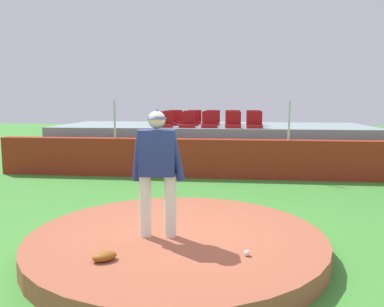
% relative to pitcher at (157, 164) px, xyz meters
% --- Properties ---
extents(ground_plane, '(60.00, 60.00, 0.00)m').
position_rel_pitcher_xyz_m(ground_plane, '(0.24, 0.15, -1.31)').
color(ground_plane, '#3E8832').
extents(pitchers_mound, '(4.25, 4.25, 0.27)m').
position_rel_pitcher_xyz_m(pitchers_mound, '(0.24, 0.15, -1.18)').
color(pitchers_mound, '#A15339').
rests_on(pitchers_mound, ground_plane).
extents(pitcher, '(0.75, 0.30, 1.79)m').
position_rel_pitcher_xyz_m(pitcher, '(0.00, 0.00, 0.00)').
color(pitcher, white).
rests_on(pitcher, pitchers_mound).
extents(baseball, '(0.07, 0.07, 0.07)m').
position_rel_pitcher_xyz_m(baseball, '(1.23, -0.58, -1.00)').
color(baseball, white).
rests_on(baseball, pitchers_mound).
extents(fielding_glove, '(0.36, 0.34, 0.11)m').
position_rel_pitcher_xyz_m(fielding_glove, '(-0.47, -0.91, -0.98)').
color(fielding_glove, '#8B4912').
rests_on(fielding_glove, pitchers_mound).
extents(brick_barrier, '(12.14, 0.40, 1.09)m').
position_rel_pitcher_xyz_m(brick_barrier, '(0.24, 5.74, -0.76)').
color(brick_barrier, maroon).
rests_on(brick_barrier, ground_plane).
extents(fence_post_left, '(0.06, 0.06, 1.07)m').
position_rel_pitcher_xyz_m(fence_post_left, '(-2.41, 5.74, 0.32)').
color(fence_post_left, silver).
rests_on(fence_post_left, brick_barrier).
extents(fence_post_right, '(0.06, 0.06, 1.07)m').
position_rel_pitcher_xyz_m(fence_post_right, '(2.50, 5.74, 0.32)').
color(fence_post_right, silver).
rests_on(fence_post_right, brick_barrier).
extents(bleacher_platform, '(10.47, 3.85, 1.33)m').
position_rel_pitcher_xyz_m(bleacher_platform, '(0.24, 8.37, -0.64)').
color(bleacher_platform, gray).
rests_on(bleacher_platform, ground_plane).
extents(stadium_chair_0, '(0.48, 0.44, 0.50)m').
position_rel_pitcher_xyz_m(stadium_chair_0, '(-1.18, 6.99, 0.18)').
color(stadium_chair_0, maroon).
rests_on(stadium_chair_0, bleacher_platform).
extents(stadium_chair_1, '(0.48, 0.44, 0.50)m').
position_rel_pitcher_xyz_m(stadium_chair_1, '(-0.46, 6.97, 0.18)').
color(stadium_chair_1, maroon).
rests_on(stadium_chair_1, bleacher_platform).
extents(stadium_chair_2, '(0.48, 0.44, 0.50)m').
position_rel_pitcher_xyz_m(stadium_chair_2, '(0.24, 6.98, 0.18)').
color(stadium_chair_2, maroon).
rests_on(stadium_chair_2, bleacher_platform).
extents(stadium_chair_3, '(0.48, 0.44, 0.50)m').
position_rel_pitcher_xyz_m(stadium_chair_3, '(0.97, 6.96, 0.18)').
color(stadium_chair_3, maroon).
rests_on(stadium_chair_3, bleacher_platform).
extents(stadium_chair_4, '(0.48, 0.44, 0.50)m').
position_rel_pitcher_xyz_m(stadium_chair_4, '(1.62, 6.97, 0.18)').
color(stadium_chair_4, maroon).
rests_on(stadium_chair_4, bleacher_platform).
extents(stadium_chair_5, '(0.48, 0.44, 0.50)m').
position_rel_pitcher_xyz_m(stadium_chair_5, '(-1.15, 7.90, 0.18)').
color(stadium_chair_5, maroon).
rests_on(stadium_chair_5, bleacher_platform).
extents(stadium_chair_6, '(0.48, 0.44, 0.50)m').
position_rel_pitcher_xyz_m(stadium_chair_6, '(-0.45, 7.88, 0.18)').
color(stadium_chair_6, maroon).
rests_on(stadium_chair_6, bleacher_platform).
extents(stadium_chair_7, '(0.48, 0.44, 0.50)m').
position_rel_pitcher_xyz_m(stadium_chair_7, '(0.23, 7.88, 0.18)').
color(stadium_chair_7, maroon).
rests_on(stadium_chair_7, bleacher_platform).
extents(stadium_chair_8, '(0.48, 0.44, 0.50)m').
position_rel_pitcher_xyz_m(stadium_chair_8, '(0.94, 7.84, 0.18)').
color(stadium_chair_8, maroon).
rests_on(stadium_chair_8, bleacher_platform).
extents(stadium_chair_9, '(0.48, 0.44, 0.50)m').
position_rel_pitcher_xyz_m(stadium_chair_9, '(1.66, 7.87, 0.18)').
color(stadium_chair_9, maroon).
rests_on(stadium_chair_9, bleacher_platform).
extents(stadium_chair_10, '(0.48, 0.44, 0.50)m').
position_rel_pitcher_xyz_m(stadium_chair_10, '(-1.13, 8.76, 0.18)').
color(stadium_chair_10, maroon).
rests_on(stadium_chair_10, bleacher_platform).
extents(stadium_chair_11, '(0.48, 0.44, 0.50)m').
position_rel_pitcher_xyz_m(stadium_chair_11, '(-0.43, 8.76, 0.18)').
color(stadium_chair_11, maroon).
rests_on(stadium_chair_11, bleacher_platform).
extents(stadium_chair_12, '(0.48, 0.44, 0.50)m').
position_rel_pitcher_xyz_m(stadium_chair_12, '(0.24, 8.74, 0.18)').
color(stadium_chair_12, maroon).
rests_on(stadium_chair_12, bleacher_platform).
extents(stadium_chair_13, '(0.48, 0.44, 0.50)m').
position_rel_pitcher_xyz_m(stadium_chair_13, '(0.95, 8.77, 0.18)').
color(stadium_chair_13, maroon).
rests_on(stadium_chair_13, bleacher_platform).
extents(stadium_chair_14, '(0.48, 0.44, 0.50)m').
position_rel_pitcher_xyz_m(stadium_chair_14, '(1.66, 8.77, 0.18)').
color(stadium_chair_14, maroon).
rests_on(stadium_chair_14, bleacher_platform).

